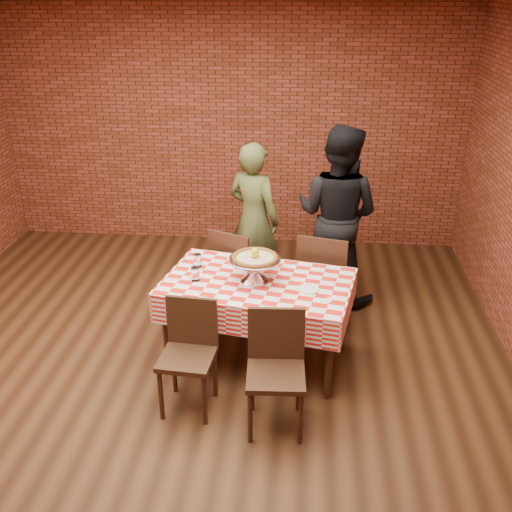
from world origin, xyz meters
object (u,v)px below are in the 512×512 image
at_px(table, 258,321).
at_px(water_glass_left, 195,274).
at_px(water_glass_right, 197,260).
at_px(diner_olive, 254,219).
at_px(condiment_caddy, 270,260).
at_px(chair_far_right, 325,276).
at_px(chair_near_left, 187,360).
at_px(pizza_stand, 255,270).
at_px(chair_near_right, 276,376).
at_px(diner_black, 337,215).
at_px(chair_far_left, 239,270).
at_px(pizza, 255,258).

bearing_deg(table, water_glass_left, -176.00).
relative_size(water_glass_right, diner_olive, 0.07).
bearing_deg(condiment_caddy, chair_far_right, 27.44).
bearing_deg(water_glass_right, chair_near_left, -85.23).
xyz_separation_m(condiment_caddy, diner_olive, (-0.24, 1.03, -0.03)).
bearing_deg(water_glass_right, water_glass_left, -83.22).
height_order(table, condiment_caddy, condiment_caddy).
xyz_separation_m(table, pizza_stand, (-0.02, 0.01, 0.48)).
bearing_deg(chair_near_left, chair_near_right, -8.00).
relative_size(condiment_caddy, chair_near_left, 0.15).
xyz_separation_m(water_glass_right, diner_black, (1.23, 0.99, 0.09)).
relative_size(water_glass_left, chair_near_right, 0.13).
distance_m(chair_near_left, chair_near_right, 0.69).
distance_m(table, chair_far_left, 0.83).
bearing_deg(pizza_stand, table, -28.40).
xyz_separation_m(diner_olive, diner_black, (0.84, -0.09, 0.11)).
height_order(condiment_caddy, diner_olive, diner_olive).
height_order(pizza_stand, condiment_caddy, pizza_stand).
distance_m(water_glass_right, diner_black, 1.58).
bearing_deg(condiment_caddy, water_glass_right, 169.51).
bearing_deg(diner_olive, water_glass_right, 98.18).
height_order(condiment_caddy, chair_near_right, same).
distance_m(table, pizza, 0.58).
bearing_deg(pizza_stand, chair_far_right, 49.03).
height_order(table, pizza_stand, pizza_stand).
bearing_deg(water_glass_right, chair_far_left, 62.35).
bearing_deg(chair_near_right, diner_olive, 96.22).
xyz_separation_m(water_glass_right, diner_olive, (0.39, 1.08, -0.02)).
bearing_deg(diner_olive, condiment_caddy, 131.17).
distance_m(chair_near_left, chair_far_left, 1.51).
bearing_deg(chair_near_right, pizza_stand, 101.53).
height_order(chair_far_right, diner_black, diner_black).
height_order(water_glass_left, chair_far_right, chair_far_right).
height_order(pizza, chair_far_right, pizza).
xyz_separation_m(table, water_glass_left, (-0.51, -0.04, 0.44)).
distance_m(chair_far_left, diner_olive, 0.62).
bearing_deg(water_glass_left, chair_near_right, -48.88).
bearing_deg(chair_far_right, chair_far_left, 7.63).
distance_m(table, chair_far_right, 0.92).
relative_size(pizza_stand, water_glass_left, 3.82).
relative_size(table, diner_olive, 0.95).
relative_size(diner_olive, diner_black, 0.88).
distance_m(condiment_caddy, diner_olive, 1.06).
bearing_deg(diner_black, pizza_stand, 86.11).
bearing_deg(diner_black, condiment_caddy, 84.33).
bearing_deg(chair_near_left, pizza_stand, 63.13).
relative_size(chair_near_left, chair_far_right, 0.92).
height_order(water_glass_left, water_glass_right, same).
distance_m(water_glass_right, condiment_caddy, 0.63).
relative_size(pizza, water_glass_right, 3.34).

